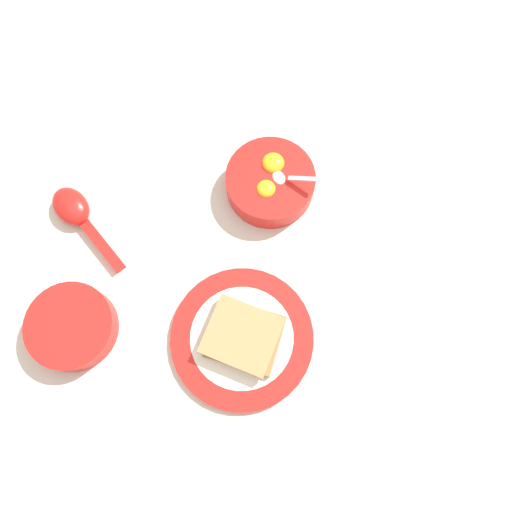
% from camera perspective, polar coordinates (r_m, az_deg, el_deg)
% --- Properties ---
extents(ground_plane, '(3.00, 3.00, 0.00)m').
position_cam_1_polar(ground_plane, '(0.82, -10.61, 1.75)').
color(ground_plane, beige).
extents(egg_bowl, '(0.15, 0.15, 0.08)m').
position_cam_1_polar(egg_bowl, '(0.82, 1.52, 8.66)').
color(egg_bowl, red).
rests_on(egg_bowl, ground_plane).
extents(toast_plate, '(0.22, 0.22, 0.01)m').
position_cam_1_polar(toast_plate, '(0.77, -1.62, -9.35)').
color(toast_plate, red).
rests_on(toast_plate, ground_plane).
extents(toast_sandwich, '(0.14, 0.14, 0.03)m').
position_cam_1_polar(toast_sandwich, '(0.75, -1.44, -9.14)').
color(toast_sandwich, '#9E7042').
rests_on(toast_sandwich, toast_plate).
extents(soup_spoon, '(0.18, 0.07, 0.03)m').
position_cam_1_polar(soup_spoon, '(0.86, -19.86, 4.67)').
color(soup_spoon, red).
rests_on(soup_spoon, ground_plane).
extents(congee_bowl, '(0.13, 0.13, 0.04)m').
position_cam_1_polar(congee_bowl, '(0.81, -20.34, -7.59)').
color(congee_bowl, red).
rests_on(congee_bowl, ground_plane).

